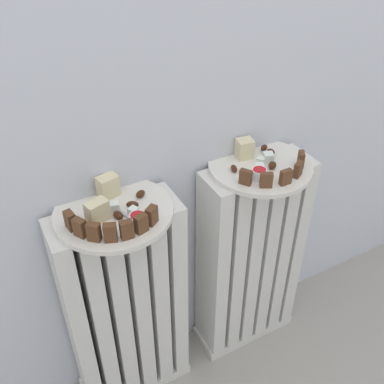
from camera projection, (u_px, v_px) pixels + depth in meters
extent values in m
cube|color=silver|center=(135.00, 375.00, 1.37)|extent=(0.32, 0.12, 0.03)
cube|color=silver|center=(77.00, 325.00, 1.13)|extent=(0.04, 0.12, 0.62)
cube|color=silver|center=(97.00, 317.00, 1.15)|extent=(0.04, 0.12, 0.62)
cube|color=silver|center=(117.00, 309.00, 1.17)|extent=(0.04, 0.12, 0.62)
cube|color=silver|center=(136.00, 302.00, 1.19)|extent=(0.04, 0.12, 0.62)
cube|color=silver|center=(154.00, 295.00, 1.21)|extent=(0.04, 0.12, 0.62)
cube|color=silver|center=(171.00, 287.00, 1.23)|extent=(0.04, 0.12, 0.62)
cube|color=silver|center=(243.00, 325.00, 1.52)|extent=(0.32, 0.12, 0.03)
cube|color=silver|center=(212.00, 271.00, 1.28)|extent=(0.04, 0.12, 0.62)
cube|color=silver|center=(228.00, 265.00, 1.30)|extent=(0.04, 0.12, 0.62)
cube|color=silver|center=(243.00, 259.00, 1.32)|extent=(0.04, 0.12, 0.62)
cube|color=silver|center=(258.00, 253.00, 1.34)|extent=(0.04, 0.12, 0.62)
cube|color=silver|center=(272.00, 247.00, 1.36)|extent=(0.04, 0.12, 0.62)
cube|color=silver|center=(286.00, 241.00, 1.38)|extent=(0.04, 0.12, 0.62)
cylinder|color=silver|center=(114.00, 212.00, 0.99)|extent=(0.27, 0.27, 0.01)
cylinder|color=silver|center=(260.00, 166.00, 1.14)|extent=(0.27, 0.27, 0.01)
cube|color=#56351E|center=(70.00, 221.00, 0.92)|extent=(0.02, 0.03, 0.04)
cube|color=#56351E|center=(80.00, 228.00, 0.91)|extent=(0.03, 0.03, 0.04)
cube|color=#56351E|center=(94.00, 232.00, 0.90)|extent=(0.03, 0.03, 0.04)
cube|color=#56351E|center=(110.00, 233.00, 0.89)|extent=(0.03, 0.03, 0.04)
cube|color=#56351E|center=(127.00, 230.00, 0.90)|extent=(0.03, 0.02, 0.04)
cube|color=#56351E|center=(141.00, 224.00, 0.92)|extent=(0.03, 0.02, 0.04)
cube|color=#56351E|center=(152.00, 215.00, 0.94)|extent=(0.03, 0.03, 0.04)
cube|color=beige|center=(97.00, 211.00, 0.94)|extent=(0.05, 0.04, 0.05)
cube|color=beige|center=(108.00, 186.00, 1.01)|extent=(0.05, 0.04, 0.05)
cube|color=white|center=(115.00, 206.00, 0.98)|extent=(0.02, 0.02, 0.02)
cube|color=white|center=(133.00, 212.00, 0.97)|extent=(0.03, 0.03, 0.02)
ellipsoid|color=#3D1E0F|center=(118.00, 215.00, 0.96)|extent=(0.03, 0.03, 0.02)
ellipsoid|color=#3D1E0F|center=(140.00, 194.00, 1.02)|extent=(0.03, 0.03, 0.02)
ellipsoid|color=#3D1E0F|center=(97.00, 205.00, 0.99)|extent=(0.03, 0.03, 0.02)
ellipsoid|color=#3D1E0F|center=(132.00, 205.00, 0.99)|extent=(0.03, 0.03, 0.02)
cylinder|color=white|center=(138.00, 219.00, 0.95)|extent=(0.04, 0.04, 0.02)
cylinder|color=red|center=(138.00, 217.00, 0.94)|extent=(0.03, 0.03, 0.01)
cube|color=#56351E|center=(246.00, 177.00, 1.05)|extent=(0.03, 0.03, 0.04)
cube|color=#56351E|center=(266.00, 180.00, 1.05)|extent=(0.03, 0.03, 0.04)
cube|color=#56351E|center=(286.00, 177.00, 1.05)|extent=(0.03, 0.01, 0.04)
cube|color=#56351E|center=(298.00, 169.00, 1.08)|extent=(0.03, 0.03, 0.04)
cube|color=#56351E|center=(301.00, 159.00, 1.12)|extent=(0.03, 0.03, 0.04)
cube|color=beige|center=(245.00, 149.00, 1.15)|extent=(0.05, 0.04, 0.05)
cube|color=white|center=(268.00, 157.00, 1.14)|extent=(0.03, 0.03, 0.02)
cube|color=white|center=(261.00, 161.00, 1.13)|extent=(0.03, 0.03, 0.02)
cube|color=white|center=(259.00, 168.00, 1.10)|extent=(0.03, 0.03, 0.02)
ellipsoid|color=#3D1E0F|center=(264.00, 148.00, 1.18)|extent=(0.03, 0.02, 0.02)
ellipsoid|color=#3D1E0F|center=(234.00, 168.00, 1.11)|extent=(0.02, 0.03, 0.01)
ellipsoid|color=#3D1E0F|center=(272.00, 165.00, 1.12)|extent=(0.03, 0.03, 0.02)
ellipsoid|color=#3D1E0F|center=(271.00, 152.00, 1.17)|extent=(0.02, 0.03, 0.02)
cylinder|color=white|center=(259.00, 174.00, 1.08)|extent=(0.04, 0.04, 0.03)
cylinder|color=red|center=(259.00, 172.00, 1.07)|extent=(0.03, 0.03, 0.01)
cube|color=#B7B7BC|center=(122.00, 213.00, 0.98)|extent=(0.03, 0.06, 0.00)
cube|color=#B7B7BC|center=(107.00, 203.00, 1.01)|extent=(0.03, 0.03, 0.00)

